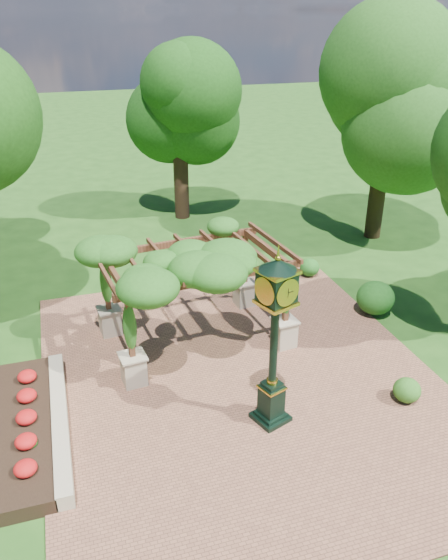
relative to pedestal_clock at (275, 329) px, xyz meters
name	(u,v)px	position (x,y,z in m)	size (l,w,h in m)	color
ground	(254,402)	(-0.14, 0.72, -2.53)	(120.00, 120.00, 0.00)	#1E4714
brick_plaza	(241,378)	(-0.14, 1.72, -2.51)	(10.00, 12.00, 0.04)	brown
border_wall	(60,421)	(-4.74, 1.22, -2.33)	(0.35, 5.00, 0.40)	#C6B793
flower_bed	(19,429)	(-5.64, 1.22, -2.35)	(1.50, 5.00, 0.36)	red
pedestal_clock	(275,329)	(0.00, 0.00, 0.00)	(1.06, 1.06, 4.22)	black
pergola	(194,258)	(-0.79, 3.92, 0.12)	(5.43, 3.74, 3.22)	tan
sundial	(219,262)	(1.15, 7.91, -2.03)	(0.75, 0.75, 1.13)	gray
shrub_front	(407,390)	(3.44, -0.36, -2.18)	(0.68, 0.68, 0.61)	#2C621C
shrub_mid	(375,298)	(5.02, 3.71, -1.95)	(1.18, 1.18, 1.06)	#1B5116
shrub_back	(310,267)	(4.23, 6.81, -2.17)	(0.71, 0.71, 0.64)	#1F5C1A
tree_north	(178,97)	(1.32, 14.40, 2.84)	(3.89, 3.89, 7.84)	#331F14
tree_east_far	(390,97)	(8.50, 9.59, 3.20)	(5.19, 5.19, 8.31)	black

